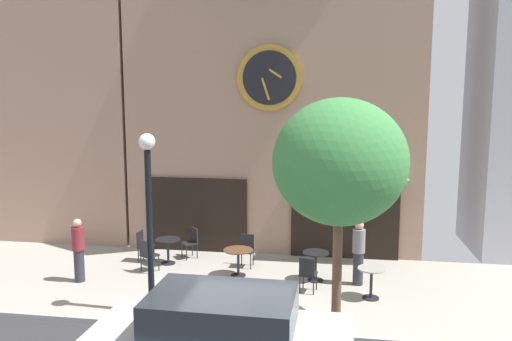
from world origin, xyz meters
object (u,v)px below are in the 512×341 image
at_px(street_lamp, 149,223).
at_px(cafe_chair_by_entrance, 143,244).
at_px(street_tree, 340,163).
at_px(parked_car_silver, 222,339).
at_px(cafe_chair_near_tree, 308,272).
at_px(cafe_table_near_curb, 316,261).
at_px(pedestrian_grey, 359,252).
at_px(cafe_chair_under_awning, 192,240).
at_px(cafe_table_center_left, 371,278).
at_px(cafe_chair_outer, 147,253).
at_px(pedestrian_maroon, 78,249).
at_px(cafe_chair_mid_row, 247,248).
at_px(cafe_table_leftmost, 238,256).
at_px(cafe_table_rightmost, 168,246).

bearing_deg(street_lamp, cafe_chair_by_entrance, 114.15).
bearing_deg(street_tree, parked_car_silver, -127.49).
height_order(cafe_chair_near_tree, cafe_chair_by_entrance, same).
bearing_deg(cafe_chair_by_entrance, parked_car_silver, -57.78).
distance_m(cafe_table_near_curb, pedestrian_grey, 1.14).
bearing_deg(parked_car_silver, cafe_chair_under_awning, 110.31).
distance_m(cafe_table_center_left, parked_car_silver, 4.84).
bearing_deg(street_tree, cafe_chair_by_entrance, 148.99).
height_order(cafe_chair_under_awning, pedestrian_grey, pedestrian_grey).
xyz_separation_m(cafe_chair_outer, pedestrian_maroon, (-1.48, -0.97, 0.33)).
bearing_deg(parked_car_silver, cafe_chair_mid_row, 95.90).
xyz_separation_m(cafe_chair_mid_row, pedestrian_maroon, (-4.09, -1.87, 0.33)).
xyz_separation_m(cafe_table_leftmost, cafe_table_center_left, (3.41, -1.03, -0.03)).
height_order(street_tree, cafe_chair_under_awning, street_tree).
height_order(cafe_table_near_curb, cafe_table_center_left, cafe_table_near_curb).
height_order(cafe_table_near_curb, cafe_chair_mid_row, cafe_chair_mid_row).
height_order(cafe_table_rightmost, cafe_table_leftmost, cafe_table_leftmost).
bearing_deg(cafe_chair_by_entrance, cafe_chair_near_tree, -19.05).
height_order(cafe_chair_by_entrance, pedestrian_maroon, pedestrian_maroon).
bearing_deg(cafe_chair_by_entrance, pedestrian_grey, -8.62).
bearing_deg(cafe_table_center_left, street_tree, -118.51).
bearing_deg(cafe_chair_near_tree, cafe_chair_outer, 169.34).
distance_m(cafe_chair_outer, pedestrian_grey, 5.68).
distance_m(cafe_table_center_left, cafe_chair_outer, 6.02).
distance_m(cafe_chair_under_awning, pedestrian_maroon, 3.35).
bearing_deg(parked_car_silver, cafe_table_center_left, 55.72).
height_order(street_tree, cafe_chair_by_entrance, street_tree).
relative_size(street_tree, cafe_chair_by_entrance, 5.28).
xyz_separation_m(cafe_chair_near_tree, pedestrian_grey, (1.25, 0.75, 0.33)).
xyz_separation_m(street_tree, cafe_chair_under_awning, (-4.25, 3.90, -2.92)).
bearing_deg(parked_car_silver, pedestrian_maroon, 139.63).
bearing_deg(pedestrian_maroon, pedestrian_grey, 7.07).
relative_size(cafe_table_leftmost, cafe_table_near_curb, 1.02).
relative_size(street_lamp, cafe_chair_mid_row, 4.44).
xyz_separation_m(cafe_chair_mid_row, cafe_chair_by_entrance, (-3.05, -0.06, 0.00)).
bearing_deg(cafe_table_leftmost, cafe_chair_mid_row, 84.38).
xyz_separation_m(street_lamp, pedestrian_grey, (4.62, 2.41, -1.17)).
xyz_separation_m(street_lamp, cafe_chair_outer, (-1.05, 2.49, -1.50)).
bearing_deg(parked_car_silver, cafe_table_near_curb, 74.62).
height_order(cafe_table_rightmost, cafe_table_center_left, cafe_table_center_left).
relative_size(cafe_chair_under_awning, parked_car_silver, 0.21).
distance_m(cafe_table_center_left, cafe_chair_near_tree, 1.52).
xyz_separation_m(cafe_table_center_left, cafe_chair_near_tree, (-1.51, 0.13, 0.02)).
bearing_deg(cafe_chair_near_tree, parked_car_silver, -106.33).
bearing_deg(cafe_table_rightmost, cafe_table_center_left, -17.01).
relative_size(cafe_table_leftmost, cafe_table_center_left, 1.05).
xyz_separation_m(cafe_table_leftmost, cafe_chair_by_entrance, (-2.97, 0.78, -0.02)).
xyz_separation_m(street_lamp, cafe_chair_under_awning, (-0.19, 3.90, -1.50)).
xyz_separation_m(cafe_chair_near_tree, cafe_chair_under_awning, (-3.57, 2.24, 0.00)).
height_order(street_lamp, cafe_table_center_left, street_lamp).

